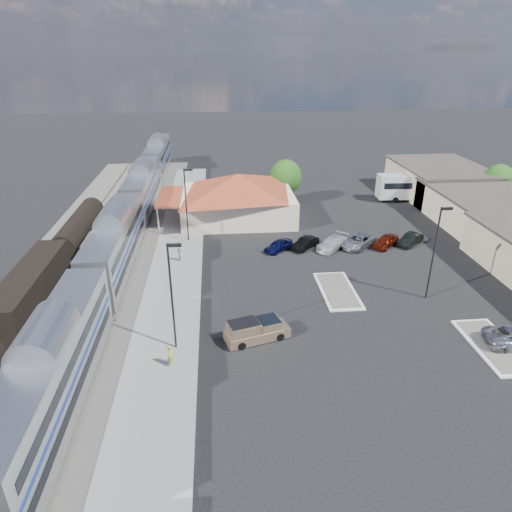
{
  "coord_description": "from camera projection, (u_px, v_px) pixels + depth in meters",
  "views": [
    {
      "loc": [
        -7.41,
        -36.01,
        21.57
      ],
      "look_at": [
        -3.72,
        4.82,
        2.8
      ],
      "focal_mm": 32.0,
      "sensor_mm": 36.0,
      "label": 1
    }
  ],
  "objects": [
    {
      "name": "ground",
      "position": [
        301.0,
        304.0,
        42.19
      ],
      "size": [
        280.0,
        280.0,
        0.0
      ],
      "primitive_type": "plane",
      "color": "black",
      "rests_on": "ground"
    },
    {
      "name": "railbed",
      "position": [
        89.0,
        273.0,
        47.69
      ],
      "size": [
        16.0,
        100.0,
        0.12
      ],
      "primitive_type": "cube",
      "color": "#4C4944",
      "rests_on": "ground"
    },
    {
      "name": "platform",
      "position": [
        174.0,
        278.0,
        46.61
      ],
      "size": [
        5.5,
        92.0,
        0.18
      ],
      "primitive_type": "cube",
      "color": "gray",
      "rests_on": "ground"
    },
    {
      "name": "passenger_train",
      "position": [
        116.0,
        245.0,
        47.45
      ],
      "size": [
        3.0,
        104.0,
        5.55
      ],
      "color": "silver",
      "rests_on": "ground"
    },
    {
      "name": "freight_cars",
      "position": [
        32.0,
        292.0,
        40.3
      ],
      "size": [
        2.8,
        46.0,
        4.0
      ],
      "color": "black",
      "rests_on": "ground"
    },
    {
      "name": "station_depot",
      "position": [
        237.0,
        196.0,
        62.25
      ],
      "size": [
        18.35,
        12.24,
        6.2
      ],
      "color": "beige",
      "rests_on": "ground"
    },
    {
      "name": "buildings_east",
      "position": [
        504.0,
        219.0,
        56.47
      ],
      "size": [
        14.4,
        51.4,
        4.8
      ],
      "color": "#C6B28C",
      "rests_on": "ground"
    },
    {
      "name": "traffic_island_south",
      "position": [
        338.0,
        290.0,
        44.29
      ],
      "size": [
        3.3,
        7.5,
        0.21
      ],
      "color": "silver",
      "rests_on": "ground"
    },
    {
      "name": "traffic_island_north",
      "position": [
        493.0,
        346.0,
        36.05
      ],
      "size": [
        3.3,
        7.5,
        0.21
      ],
      "color": "silver",
      "rests_on": "ground"
    },
    {
      "name": "lamp_plat_s",
      "position": [
        172.0,
        289.0,
        33.64
      ],
      "size": [
        1.08,
        0.25,
        9.0
      ],
      "color": "black",
      "rests_on": "ground"
    },
    {
      "name": "lamp_plat_n",
      "position": [
        187.0,
        199.0,
        53.57
      ],
      "size": [
        1.08,
        0.25,
        9.0
      ],
      "color": "black",
      "rests_on": "ground"
    },
    {
      "name": "lamp_lot",
      "position": [
        436.0,
        246.0,
        40.96
      ],
      "size": [
        1.08,
        0.25,
        9.0
      ],
      "color": "black",
      "rests_on": "ground"
    },
    {
      "name": "tree_east_c",
      "position": [
        498.0,
        181.0,
        66.96
      ],
      "size": [
        4.41,
        4.41,
        6.21
      ],
      "color": "#382314",
      "rests_on": "ground"
    },
    {
      "name": "tree_depot",
      "position": [
        286.0,
        177.0,
        67.93
      ],
      "size": [
        4.71,
        4.71,
        6.63
      ],
      "color": "#382314",
      "rests_on": "ground"
    },
    {
      "name": "pickup_truck",
      "position": [
        257.0,
        330.0,
        36.7
      ],
      "size": [
        5.5,
        3.28,
        1.79
      ],
      "rotation": [
        0.0,
        0.0,
        1.86
      ],
      "color": "tan",
      "rests_on": "ground"
    },
    {
      "name": "coach_bus",
      "position": [
        418.0,
        186.0,
        69.82
      ],
      "size": [
        12.6,
        3.38,
        4.0
      ],
      "rotation": [
        0.0,
        0.0,
        1.52
      ],
      "color": "white",
      "rests_on": "ground"
    },
    {
      "name": "person_a",
      "position": [
        170.0,
        356.0,
        33.34
      ],
      "size": [
        0.51,
        0.69,
        1.75
      ],
      "primitive_type": "imported",
      "rotation": [
        0.0,
        0.0,
        1.43
      ],
      "color": "gold",
      "rests_on": "platform"
    },
    {
      "name": "person_b",
      "position": [
        179.0,
        254.0,
        49.87
      ],
      "size": [
        0.91,
        1.0,
        1.66
      ],
      "primitive_type": "imported",
      "rotation": [
        0.0,
        0.0,
        -1.14
      ],
      "color": "silver",
      "rests_on": "platform"
    },
    {
      "name": "parked_car_a",
      "position": [
        278.0,
        245.0,
        52.95
      ],
      "size": [
        3.92,
        3.72,
        1.32
      ],
      "primitive_type": "imported",
      "rotation": [
        0.0,
        0.0,
        -0.85
      ],
      "color": "#0D1044",
      "rests_on": "ground"
    },
    {
      "name": "parked_car_b",
      "position": [
        305.0,
        243.0,
        53.48
      ],
      "size": [
        3.86,
        3.79,
        1.32
      ],
      "primitive_type": "imported",
      "rotation": [
        0.0,
        0.0,
        -0.8
      ],
      "color": "black",
      "rests_on": "ground"
    },
    {
      "name": "parked_car_c",
      "position": [
        332.0,
        243.0,
        53.45
      ],
      "size": [
        4.87,
        4.96,
        1.43
      ],
      "primitive_type": "imported",
      "rotation": [
        0.0,
        0.0,
        -0.77
      ],
      "color": "white",
      "rests_on": "ground"
    },
    {
      "name": "parked_car_d",
      "position": [
        358.0,
        241.0,
        53.99
      ],
      "size": [
        5.38,
        5.24,
        1.43
      ],
      "primitive_type": "imported",
      "rotation": [
        0.0,
        0.0,
        -0.82
      ],
      "color": "#919499",
      "rests_on": "ground"
    },
    {
      "name": "parked_car_e",
      "position": [
        385.0,
        241.0,
        53.98
      ],
      "size": [
        4.16,
        4.05,
        1.41
      ],
      "primitive_type": "imported",
      "rotation": [
        0.0,
        0.0,
        -0.82
      ],
      "color": "maroon",
      "rests_on": "ground"
    },
    {
      "name": "parked_car_f",
      "position": [
        411.0,
        239.0,
        54.52
      ],
      "size": [
        4.07,
        3.77,
        1.36
      ],
      "primitive_type": "imported",
      "rotation": [
        0.0,
        0.0,
        -0.86
      ],
      "color": "black",
      "rests_on": "ground"
    }
  ]
}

